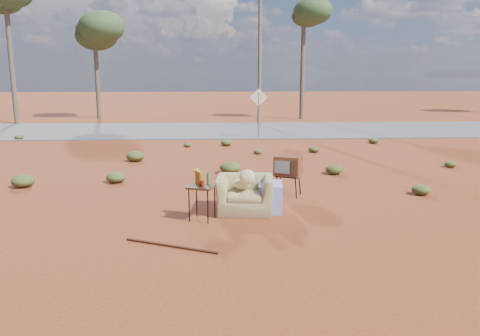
{
  "coord_description": "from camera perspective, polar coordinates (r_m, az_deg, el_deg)",
  "views": [
    {
      "loc": [
        -0.25,
        -8.7,
        2.78
      ],
      "look_at": [
        0.19,
        1.2,
        0.8
      ],
      "focal_mm": 35.0,
      "sensor_mm": 36.0,
      "label": 1
    }
  ],
  "objects": [
    {
      "name": "tv_unit",
      "position": [
        10.88,
        5.88,
        0.22
      ],
      "size": [
        0.72,
        0.66,
        0.94
      ],
      "rotation": [
        0.0,
        0.0,
        -0.4
      ],
      "color": "black",
      "rests_on": "ground"
    },
    {
      "name": "road_sign",
      "position": [
        20.82,
        2.29,
        7.78
      ],
      "size": [
        0.78,
        0.06,
        2.19
      ],
      "color": "brown",
      "rests_on": "ground"
    },
    {
      "name": "eucalyptus_center",
      "position": [
        30.38,
        7.8,
        18.1
      ],
      "size": [
        3.2,
        3.2,
        7.6
      ],
      "color": "brown",
      "rests_on": "ground"
    },
    {
      "name": "utility_pole_center",
      "position": [
        26.34,
        2.42,
        14.27
      ],
      "size": [
        1.4,
        0.2,
        8.0
      ],
      "color": "brown",
      "rests_on": "ground"
    },
    {
      "name": "side_table",
      "position": [
        9.05,
        -4.8,
        -1.95
      ],
      "size": [
        0.61,
        0.61,
        0.97
      ],
      "rotation": [
        0.0,
        0.0,
        -0.34
      ],
      "color": "#3C2515",
      "rests_on": "ground"
    },
    {
      "name": "ground",
      "position": [
        9.14,
        -0.89,
        -6.41
      ],
      "size": [
        140.0,
        140.0,
        0.0
      ],
      "primitive_type": "plane",
      "color": "brown",
      "rests_on": "ground"
    },
    {
      "name": "scrub_patch",
      "position": [
        13.39,
        -4.98,
        -0.12
      ],
      "size": [
        17.49,
        8.07,
        0.33
      ],
      "color": "#465123",
      "rests_on": "ground"
    },
    {
      "name": "highway",
      "position": [
        23.87,
        -1.95,
        4.66
      ],
      "size": [
        140.0,
        7.0,
        0.04
      ],
      "primitive_type": "cube",
      "color": "#565659",
      "rests_on": "ground"
    },
    {
      "name": "armchair",
      "position": [
        9.61,
        1.18,
        -2.65
      ],
      "size": [
        1.4,
        0.86,
        0.99
      ],
      "rotation": [
        0.0,
        0.0,
        -0.08
      ],
      "color": "#928250",
      "rests_on": "ground"
    },
    {
      "name": "rusty_bar",
      "position": [
        7.87,
        -8.42,
        -9.35
      ],
      "size": [
        1.58,
        0.75,
        0.05
      ],
      "primitive_type": "cylinder",
      "rotation": [
        0.0,
        1.57,
        -0.43
      ],
      "color": "#532216",
      "rests_on": "ground"
    },
    {
      "name": "eucalyptus_near_left",
      "position": [
        31.78,
        -17.33,
        15.63
      ],
      "size": [
        3.2,
        3.2,
        6.6
      ],
      "color": "brown",
      "rests_on": "ground"
    }
  ]
}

